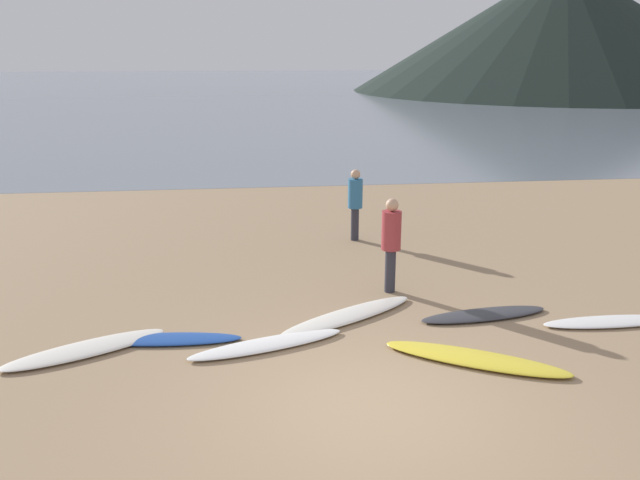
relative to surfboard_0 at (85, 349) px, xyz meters
name	(u,v)px	position (x,y,z in m)	size (l,w,h in m)	color
ground_plane	(298,215)	(3.72, 8.04, -0.14)	(120.00, 120.00, 0.20)	#997C5B
ocean_water	(252,88)	(3.72, 61.23, -0.04)	(140.00, 100.00, 0.01)	slate
headland_hill	(561,27)	(32.35, 53.66, 5.76)	(38.49, 38.49, 11.60)	black
surfboard_0	(85,349)	(0.00, 0.00, 0.00)	(2.32, 0.58, 0.09)	silver
surfboard_1	(168,339)	(1.12, 0.22, -0.01)	(2.16, 0.46, 0.07)	#1E479E
surfboard_2	(267,344)	(2.56, -0.14, 0.00)	(2.34, 0.46, 0.09)	white
surfboard_3	(348,316)	(3.88, 0.77, 0.00)	(2.63, 0.52, 0.09)	silver
surfboard_4	(476,359)	(5.38, -0.95, 0.00)	(2.55, 0.57, 0.09)	yellow
surfboard_5	(484,314)	(6.05, 0.57, 0.00)	(2.15, 0.50, 0.08)	#333338
surfboard_6	(610,322)	(7.91, 0.07, -0.01)	(2.19, 0.47, 0.07)	white
person_0	(391,238)	(4.80, 1.89, 0.95)	(0.34, 0.34, 1.68)	#2D2D38
person_1	(355,199)	(4.74, 5.20, 0.89)	(0.32, 0.32, 1.59)	#2D2D38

